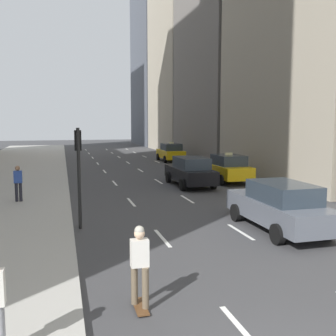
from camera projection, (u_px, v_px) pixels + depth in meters
sidewalk_left at (12, 172)px, 29.35m from camera, size 8.00×66.00×0.15m
lane_markings at (148, 175)px, 28.01m from camera, size 5.72×56.00×0.01m
taxi_lead at (171, 152)px, 37.83m from camera, size 2.02×4.40×1.87m
taxi_second at (227, 168)px, 24.94m from camera, size 2.02×4.40×1.87m
sedan_black_near at (279, 206)px, 13.75m from camera, size 2.02×4.87×1.72m
sedan_silver_behind at (190, 171)px, 23.29m from camera, size 2.02×4.93×1.73m
skateboarder at (140, 263)px, 7.92m from camera, size 0.36×0.80×1.75m
pedestrian_far_walking at (18, 182)px, 18.04m from camera, size 0.36×0.22×1.65m
traffic_light_pole at (79, 161)px, 13.88m from camera, size 0.24×0.42×3.60m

